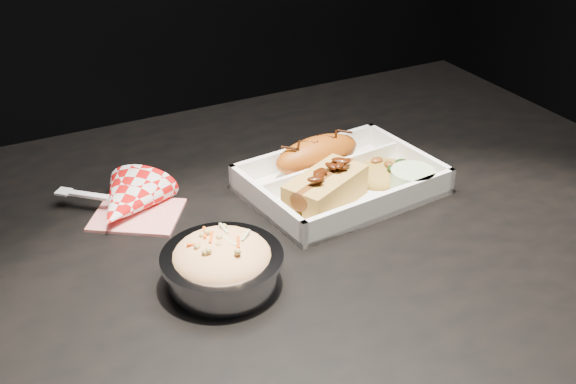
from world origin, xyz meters
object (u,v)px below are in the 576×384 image
Objects in this scene: dining_table at (265,286)px; foil_coleslaw_cup at (222,263)px; food_tray at (340,184)px; napkin_fork at (127,203)px; hotdog at (326,187)px; fried_pastry at (317,154)px.

foil_coleslaw_cup is (-0.09, -0.08, 0.12)m from dining_table.
napkin_fork is (-0.28, 0.08, 0.01)m from food_tray.
napkin_fork reaches higher than foil_coleslaw_cup.
food_tray is 0.06m from hotdog.
food_tray is 0.29m from napkin_fork.
napkin_fork is (-0.24, 0.11, -0.02)m from hotdog.
hotdog reaches higher than food_tray.
foil_coleslaw_cup is at bearing -157.58° from food_tray.
fried_pastry is 0.09m from hotdog.
food_tray is 0.26m from foil_coleslaw_cup.
foil_coleslaw_cup is (-0.22, -0.18, -0.00)m from fried_pastry.
napkin_fork is at bearing 130.41° from hotdog.
foil_coleslaw_cup is at bearing -137.38° from dining_table.
dining_table is 8.80× the size of foil_coleslaw_cup.
food_tray is 1.98× the size of fried_pastry.
napkin_fork reaches higher than fried_pastry.
food_tray reaches higher than dining_table.
foil_coleslaw_cup is 0.20m from napkin_fork.
hotdog reaches higher than dining_table.
fried_pastry is 1.03× the size of hotdog.
fried_pastry is (0.13, 0.09, 0.12)m from dining_table.
dining_table is 8.91× the size of fried_pastry.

